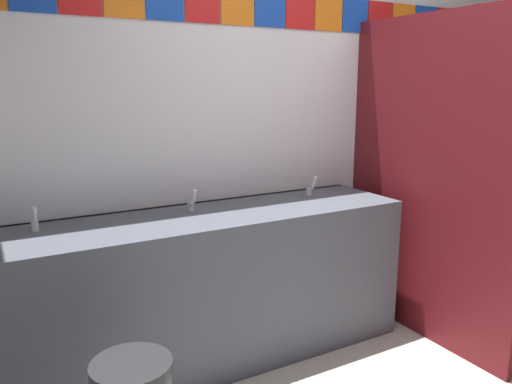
# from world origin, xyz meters

# --- Properties ---
(wall_back) EXTENTS (4.28, 0.09, 2.57)m
(wall_back) POSITION_xyz_m (0.00, 1.53, 1.29)
(wall_back) COLOR silver
(wall_back) RESTS_ON ground_plane
(vanity_counter) EXTENTS (2.47, 0.61, 0.88)m
(vanity_counter) POSITION_xyz_m (-0.86, 1.19, 0.45)
(vanity_counter) COLOR #4C515B
(vanity_counter) RESTS_ON ground_plane
(faucet_left) EXTENTS (0.04, 0.10, 0.14)m
(faucet_left) POSITION_xyz_m (-1.68, 1.28, 0.94)
(faucet_left) COLOR silver
(faucet_left) RESTS_ON vanity_counter
(faucet_center) EXTENTS (0.04, 0.10, 0.14)m
(faucet_center) POSITION_xyz_m (-0.86, 1.28, 0.94)
(faucet_center) COLOR silver
(faucet_center) RESTS_ON vanity_counter
(faucet_right) EXTENTS (0.04, 0.10, 0.14)m
(faucet_right) POSITION_xyz_m (-0.03, 1.28, 0.94)
(faucet_right) COLOR silver
(faucet_right) RESTS_ON vanity_counter
(stall_divider) EXTENTS (0.92, 1.33, 2.01)m
(stall_divider) POSITION_xyz_m (0.69, 0.57, 1.00)
(stall_divider) COLOR maroon
(stall_divider) RESTS_ON ground_plane
(toilet) EXTENTS (0.39, 0.49, 0.74)m
(toilet) POSITION_xyz_m (1.15, 1.13, 0.30)
(toilet) COLOR white
(toilet) RESTS_ON ground_plane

